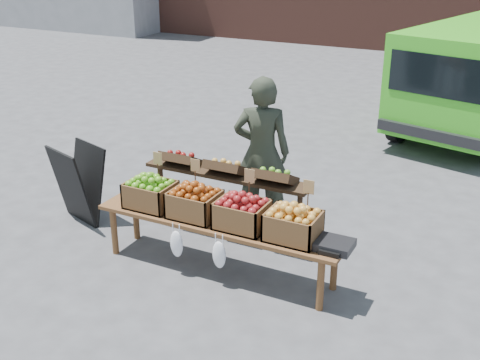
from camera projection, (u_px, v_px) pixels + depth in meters
The scene contains 10 objects.
ground at pixel (256, 260), 6.58m from camera, with size 80.00×80.00×0.00m, color #49494C.
vendor at pixel (262, 153), 7.07m from camera, with size 0.67×0.44×1.84m, color #292E22.
chalkboard_sign at pixel (79, 184), 7.31m from camera, with size 0.64×0.35×0.97m, color black, non-canonical shape.
back_table at pixel (226, 196), 6.90m from camera, with size 2.10×0.44×1.04m, color #2F1F12, non-canonical shape.
display_bench at pixel (218, 246), 6.27m from camera, with size 2.70×0.56×0.57m, color brown, non-canonical shape.
crate_golden_apples at pixel (151, 195), 6.46m from camera, with size 0.50×0.40×0.28m, color #4EA01A, non-canonical shape.
crate_russet_pears at pixel (195, 204), 6.23m from camera, with size 0.50×0.40×0.28m, color #8C3B10, non-canonical shape.
crate_red_apples at pixel (242, 215), 6.00m from camera, with size 0.50×0.40×0.28m, color maroon, non-canonical shape.
crate_green_apples at pixel (293, 226), 5.77m from camera, with size 0.50×0.40×0.28m, color gold, non-canonical shape.
weighing_scale at pixel (335, 245), 5.63m from camera, with size 0.34×0.30×0.08m, color black.
Camera 1 is at (2.44, -5.20, 3.32)m, focal length 45.00 mm.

